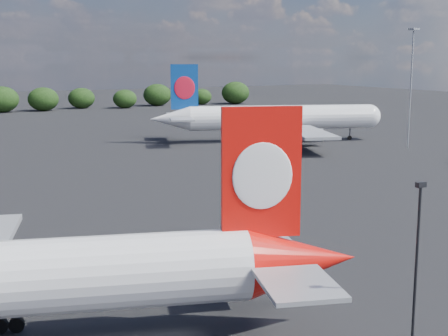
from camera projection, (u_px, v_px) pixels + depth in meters
name	position (u px, v px, depth m)	size (l,w,h in m)	color
china_southern_airliner	(273.00, 118.00, 133.12)	(48.99, 47.06, 16.42)	white
apron_lamp_post	(416.00, 272.00, 33.94)	(0.55, 0.30, 11.25)	black
floodlight_mast_near	(412.00, 72.00, 121.37)	(1.60, 1.60, 23.34)	#999CA2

